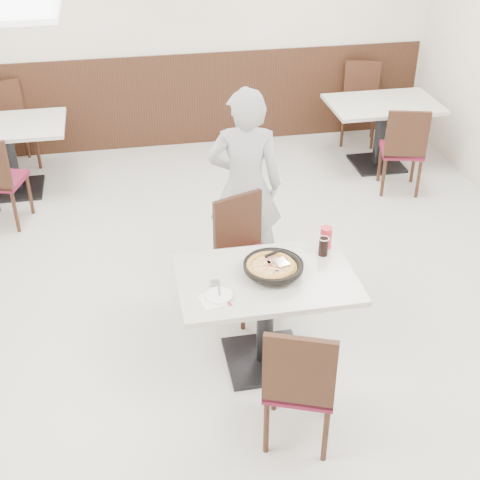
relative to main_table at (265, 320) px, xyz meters
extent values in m
plane|color=#B4B4AF|center=(-0.14, 0.54, -0.38)|extent=(7.00, 7.00, 0.00)
cube|color=beige|center=(-0.14, 4.04, 1.02)|extent=(6.00, 0.04, 2.80)
cube|color=black|center=(-0.14, 4.02, 0.18)|extent=(5.90, 0.03, 1.10)
cylinder|color=black|center=(0.05, 0.02, 0.39)|extent=(0.14, 0.14, 0.04)
cylinder|color=black|center=(0.05, 0.02, 0.42)|extent=(0.38, 0.38, 0.01)
cylinder|color=gold|center=(0.03, 0.01, 0.44)|extent=(0.39, 0.39, 0.02)
cube|color=silver|center=(0.11, 0.02, 0.47)|extent=(0.11, 0.12, 0.00)
cube|color=white|center=(-0.39, -0.19, 0.38)|extent=(0.21, 0.21, 0.00)
cylinder|color=white|center=(-0.35, -0.16, 0.38)|extent=(0.20, 0.20, 0.01)
cube|color=silver|center=(-0.34, -0.10, 0.39)|extent=(0.03, 0.14, 0.00)
cylinder|color=black|center=(0.45, 0.19, 0.44)|extent=(0.08, 0.08, 0.13)
cylinder|color=red|center=(0.50, 0.28, 0.45)|extent=(0.09, 0.09, 0.16)
imported|color=#BABABF|center=(0.08, 1.16, 0.46)|extent=(0.67, 0.50, 1.67)
camera|label=1|loc=(-0.87, -3.58, 2.96)|focal=50.00mm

